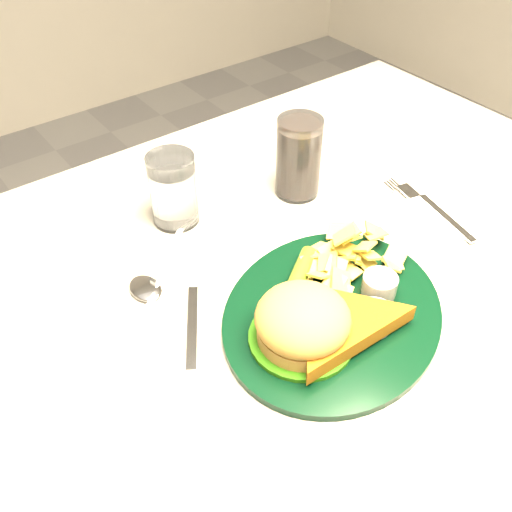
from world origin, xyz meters
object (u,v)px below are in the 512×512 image
at_px(table, 270,445).
at_px(water_glass, 173,190).
at_px(fork_napkin, 442,215).
at_px(dinner_plate, 335,296).
at_px(cola_glass, 299,158).

relative_size(table, water_glass, 11.70).
distance_m(water_glass, fork_napkin, 0.38).
bearing_deg(dinner_plate, table, 82.97).
relative_size(dinner_plate, cola_glass, 2.46).
xyz_separation_m(table, water_glass, (-0.03, 0.19, 0.43)).
bearing_deg(fork_napkin, dinner_plate, -156.89).
relative_size(table, fork_napkin, 8.00).
xyz_separation_m(water_glass, cola_glass, (0.18, -0.05, 0.01)).
relative_size(dinner_plate, water_glass, 2.86).
relative_size(table, cola_glass, 10.05).
distance_m(table, cola_glass, 0.48).
bearing_deg(dinner_plate, cola_glass, 36.09).
bearing_deg(dinner_plate, fork_napkin, -13.18).
bearing_deg(table, cola_glass, 42.35).
bearing_deg(cola_glass, fork_napkin, -54.37).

